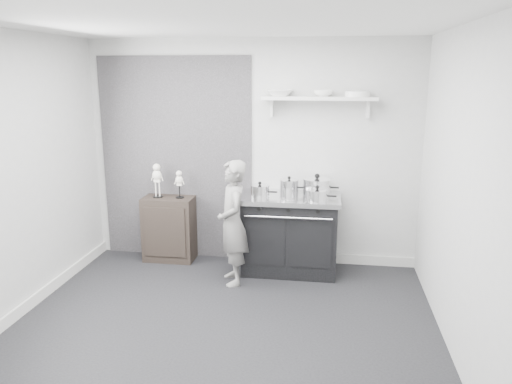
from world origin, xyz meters
TOP-DOWN VIEW (x-y plane):
  - ground at (0.00, 0.00)m, footprint 4.00×4.00m
  - room_shell at (-0.09, 0.15)m, footprint 4.02×3.62m
  - wall_shelf at (0.80, 1.68)m, footprint 1.30×0.26m
  - stove at (0.51, 1.48)m, footprint 1.14×0.71m
  - side_cabinet at (-1.01, 1.61)m, footprint 0.62×0.36m
  - child at (-0.09, 1.03)m, footprint 0.49×0.59m
  - pot_front_left at (0.16, 1.37)m, footprint 0.31×0.23m
  - pot_back_left at (0.48, 1.58)m, footprint 0.31×0.23m
  - pot_back_right at (0.80, 1.59)m, footprint 0.42×0.34m
  - pot_front_right at (0.81, 1.29)m, footprint 0.34×0.26m
  - skeleton_full at (-1.14, 1.61)m, footprint 0.14×0.09m
  - skeleton_torso at (-0.86, 1.61)m, footprint 0.11×0.07m
  - bowl_large at (0.35, 1.67)m, footprint 0.30×0.30m
  - bowl_small at (0.84, 1.67)m, footprint 0.22×0.22m
  - plate_stack at (1.22, 1.67)m, footprint 0.28×0.28m

SIDE VIEW (x-z plane):
  - ground at x=0.00m, z-range 0.00..0.00m
  - side_cabinet at x=-1.01m, z-range 0.00..0.81m
  - stove at x=0.51m, z-range 0.00..0.92m
  - child at x=-0.09m, z-range 0.00..1.39m
  - pot_front_right at x=0.81m, z-range 0.90..1.07m
  - pot_front_left at x=0.16m, z-range 0.90..1.08m
  - skeleton_torso at x=-0.86m, z-range 0.81..1.20m
  - pot_back_left at x=0.48m, z-range 0.90..1.11m
  - pot_back_right at x=0.80m, z-range 0.89..1.14m
  - skeleton_full at x=-1.14m, z-range 0.81..1.29m
  - room_shell at x=-0.09m, z-range 0.28..2.99m
  - wall_shelf at x=0.80m, z-range 1.89..2.13m
  - plate_stack at x=1.22m, z-range 2.04..2.10m
  - bowl_small at x=0.84m, z-range 2.04..2.11m
  - bowl_large at x=0.35m, z-range 2.04..2.11m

